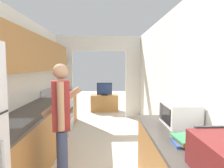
# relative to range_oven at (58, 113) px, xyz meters

# --- Properties ---
(wall_left) EXTENTS (0.38, 7.96, 2.50)m
(wall_left) POSITION_rel_range_oven_xyz_m (-0.26, -1.66, 1.04)
(wall_left) COLOR silver
(wall_left) RESTS_ON ground_plane
(wall_right) EXTENTS (0.06, 7.96, 2.50)m
(wall_right) POSITION_rel_range_oven_xyz_m (2.24, -2.08, 0.80)
(wall_right) COLOR silver
(wall_right) RESTS_ON ground_plane
(wall_far_with_doorway) EXTENTS (2.92, 0.06, 2.50)m
(wall_far_with_doorway) POSITION_rel_range_oven_xyz_m (0.95, 1.33, 0.98)
(wall_far_with_doorway) COLOR silver
(wall_far_with_doorway) RESTS_ON ground_plane
(counter_left) EXTENTS (0.62, 4.39, 0.90)m
(counter_left) POSITION_rel_range_oven_xyz_m (-0.01, -1.32, -0.01)
(counter_left) COLOR #9E6B38
(counter_left) RESTS_ON ground_plane
(range_oven) EXTENTS (0.66, 0.74, 1.04)m
(range_oven) POSITION_rel_range_oven_xyz_m (0.00, 0.00, 0.00)
(range_oven) COLOR #B7B7BC
(range_oven) RESTS_ON ground_plane
(person) EXTENTS (0.53, 0.42, 1.63)m
(person) POSITION_rel_range_oven_xyz_m (0.60, -2.33, 0.42)
(person) COLOR #384266
(person) RESTS_ON ground_plane
(microwave) EXTENTS (0.35, 0.49, 0.27)m
(microwave) POSITION_rel_range_oven_xyz_m (2.02, -2.49, 0.58)
(microwave) COLOR white
(microwave) RESTS_ON counter_right
(book_stack) EXTENTS (0.26, 0.30, 0.07)m
(book_stack) POSITION_rel_range_oven_xyz_m (1.88, -3.06, 0.47)
(book_stack) COLOR #2D4C99
(book_stack) RESTS_ON counter_right
(tv_cabinet) EXTENTS (0.95, 0.42, 0.57)m
(tv_cabinet) POSITION_rel_range_oven_xyz_m (1.11, 2.16, -0.17)
(tv_cabinet) COLOR #9E6B38
(tv_cabinet) RESTS_ON ground_plane
(television) EXTENTS (0.52, 0.16, 0.44)m
(television) POSITION_rel_range_oven_xyz_m (1.11, 2.12, 0.34)
(television) COLOR black
(television) RESTS_ON tv_cabinet
(knife) EXTENTS (0.18, 0.30, 0.02)m
(knife) POSITION_rel_range_oven_xyz_m (-0.08, 0.45, 0.45)
(knife) COLOR #B7B7BC
(knife) RESTS_ON counter_left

